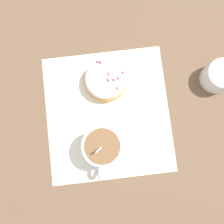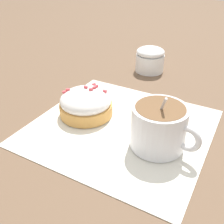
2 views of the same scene
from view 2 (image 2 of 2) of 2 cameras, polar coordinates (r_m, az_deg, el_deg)
The scene contains 5 objects.
ground_plane at distance 0.46m, azimuth 1.93°, elevation -3.36°, with size 3.00×3.00×0.00m, color brown.
paper_napkin at distance 0.46m, azimuth 1.93°, elevation -3.21°, with size 0.31×0.30×0.00m.
coffee_cup at distance 0.40m, azimuth 10.27°, elevation -2.92°, with size 0.11×0.08×0.09m.
frosted_pastry at distance 0.49m, azimuth -5.66°, elevation 1.93°, with size 0.10×0.10×0.05m.
sugar_bowl at distance 0.68m, azimuth 8.27°, elevation 11.34°, with size 0.07×0.07×0.06m.
Camera 2 is at (0.19, -0.33, 0.27)m, focal length 42.00 mm.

